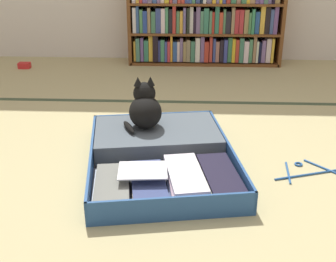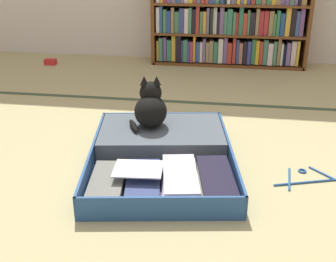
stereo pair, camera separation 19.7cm
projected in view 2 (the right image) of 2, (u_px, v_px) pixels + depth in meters
ground_plane at (180, 190)px, 1.95m from camera, size 10.00×10.00×0.00m
tatami_border at (201, 103)px, 3.01m from camera, size 4.80×0.05×0.00m
bookshelf at (229, 20)px, 3.80m from camera, size 1.37×0.27×0.82m
open_suitcase at (162, 152)px, 2.20m from camera, size 0.83×1.02×0.11m
black_cat at (150, 108)px, 2.32m from camera, size 0.24×0.26×0.27m
clothes_hanger at (309, 178)px, 2.04m from camera, size 0.36×0.24×0.01m
small_red_pouch at (51, 62)px, 3.94m from camera, size 0.10×0.07×0.05m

